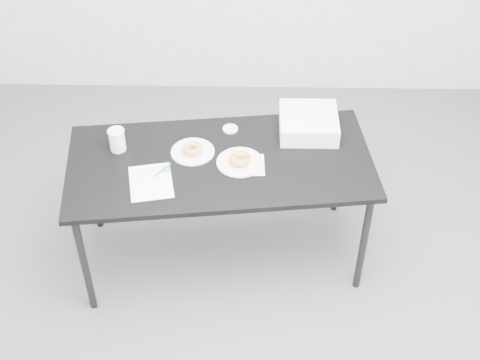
{
  "coord_description": "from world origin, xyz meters",
  "views": [
    {
      "loc": [
        0.11,
        -2.52,
        3.05
      ],
      "look_at": [
        0.06,
        0.02,
        0.77
      ],
      "focal_mm": 50.0,
      "sensor_mm": 36.0,
      "label": 1
    }
  ],
  "objects_px": {
    "table": "(220,168)",
    "bakery_box": "(308,123)",
    "plate_far": "(193,152)",
    "donut_far": "(193,149)",
    "pen": "(162,170)",
    "donut_near": "(240,159)",
    "scorecard": "(151,182)",
    "coffee_cup": "(117,140)",
    "plate_near": "(240,162)"
  },
  "relations": [
    {
      "from": "plate_far",
      "to": "coffee_cup",
      "type": "relative_size",
      "value": 1.84
    },
    {
      "from": "donut_far",
      "to": "donut_near",
      "type": "bearing_deg",
      "value": -18.7
    },
    {
      "from": "plate_far",
      "to": "plate_near",
      "type": "bearing_deg",
      "value": -18.7
    },
    {
      "from": "plate_far",
      "to": "bakery_box",
      "type": "relative_size",
      "value": 0.74
    },
    {
      "from": "donut_far",
      "to": "coffee_cup",
      "type": "distance_m",
      "value": 0.41
    },
    {
      "from": "plate_near",
      "to": "coffee_cup",
      "type": "height_order",
      "value": "coffee_cup"
    },
    {
      "from": "scorecard",
      "to": "plate_near",
      "type": "relative_size",
      "value": 1.1
    },
    {
      "from": "donut_near",
      "to": "table",
      "type": "bearing_deg",
      "value": 169.47
    },
    {
      "from": "plate_far",
      "to": "coffee_cup",
      "type": "distance_m",
      "value": 0.41
    },
    {
      "from": "table",
      "to": "bakery_box",
      "type": "relative_size",
      "value": 5.34
    },
    {
      "from": "plate_far",
      "to": "table",
      "type": "bearing_deg",
      "value": -24.06
    },
    {
      "from": "plate_near",
      "to": "scorecard",
      "type": "bearing_deg",
      "value": -160.84
    },
    {
      "from": "table",
      "to": "plate_far",
      "type": "height_order",
      "value": "plate_far"
    },
    {
      "from": "donut_far",
      "to": "coffee_cup",
      "type": "relative_size",
      "value": 0.87
    },
    {
      "from": "table",
      "to": "plate_far",
      "type": "relative_size",
      "value": 7.19
    },
    {
      "from": "pen",
      "to": "donut_near",
      "type": "distance_m",
      "value": 0.41
    },
    {
      "from": "plate_near",
      "to": "bakery_box",
      "type": "relative_size",
      "value": 0.78
    },
    {
      "from": "pen",
      "to": "plate_far",
      "type": "height_order",
      "value": "pen"
    },
    {
      "from": "scorecard",
      "to": "bakery_box",
      "type": "relative_size",
      "value": 0.86
    },
    {
      "from": "plate_far",
      "to": "bakery_box",
      "type": "distance_m",
      "value": 0.67
    },
    {
      "from": "plate_far",
      "to": "donut_far",
      "type": "xyz_separation_m",
      "value": [
        0.0,
        0.0,
        0.02
      ]
    },
    {
      "from": "pen",
      "to": "table",
      "type": "bearing_deg",
      "value": -37.28
    },
    {
      "from": "scorecard",
      "to": "plate_far",
      "type": "bearing_deg",
      "value": 39.75
    },
    {
      "from": "scorecard",
      "to": "bakery_box",
      "type": "xyz_separation_m",
      "value": [
        0.83,
        0.45,
        0.05
      ]
    },
    {
      "from": "plate_near",
      "to": "coffee_cup",
      "type": "xyz_separation_m",
      "value": [
        -0.66,
        0.11,
        0.06
      ]
    },
    {
      "from": "scorecard",
      "to": "coffee_cup",
      "type": "xyz_separation_m",
      "value": [
        -0.21,
        0.26,
        0.06
      ]
    },
    {
      "from": "scorecard",
      "to": "coffee_cup",
      "type": "distance_m",
      "value": 0.34
    },
    {
      "from": "table",
      "to": "plate_near",
      "type": "bearing_deg",
      "value": -17.29
    },
    {
      "from": "table",
      "to": "bakery_box",
      "type": "xyz_separation_m",
      "value": [
        0.48,
        0.27,
        0.11
      ]
    },
    {
      "from": "plate_near",
      "to": "plate_far",
      "type": "relative_size",
      "value": 1.05
    },
    {
      "from": "table",
      "to": "pen",
      "type": "distance_m",
      "value": 0.32
    },
    {
      "from": "donut_far",
      "to": "bakery_box",
      "type": "height_order",
      "value": "bakery_box"
    },
    {
      "from": "plate_near",
      "to": "donut_far",
      "type": "relative_size",
      "value": 2.24
    },
    {
      "from": "bakery_box",
      "to": "table",
      "type": "bearing_deg",
      "value": -150.82
    },
    {
      "from": "pen",
      "to": "donut_near",
      "type": "height_order",
      "value": "donut_near"
    },
    {
      "from": "plate_near",
      "to": "bakery_box",
      "type": "height_order",
      "value": "bakery_box"
    },
    {
      "from": "scorecard",
      "to": "plate_far",
      "type": "distance_m",
      "value": 0.32
    },
    {
      "from": "table",
      "to": "scorecard",
      "type": "bearing_deg",
      "value": -159.71
    },
    {
      "from": "table",
      "to": "donut_near",
      "type": "bearing_deg",
      "value": -17.29
    },
    {
      "from": "pen",
      "to": "coffee_cup",
      "type": "bearing_deg",
      "value": 91.14
    },
    {
      "from": "scorecard",
      "to": "table",
      "type": "bearing_deg",
      "value": 15.69
    },
    {
      "from": "table",
      "to": "coffee_cup",
      "type": "relative_size",
      "value": 13.26
    },
    {
      "from": "scorecard",
      "to": "donut_far",
      "type": "relative_size",
      "value": 2.46
    },
    {
      "from": "donut_near",
      "to": "plate_far",
      "type": "xyz_separation_m",
      "value": [
        -0.26,
        0.09,
        -0.03
      ]
    },
    {
      "from": "donut_near",
      "to": "coffee_cup",
      "type": "bearing_deg",
      "value": 170.98
    },
    {
      "from": "pen",
      "to": "bakery_box",
      "type": "bearing_deg",
      "value": -29.56
    },
    {
      "from": "plate_far",
      "to": "donut_far",
      "type": "bearing_deg",
      "value": 0.0
    },
    {
      "from": "bakery_box",
      "to": "scorecard",
      "type": "bearing_deg",
      "value": -151.69
    },
    {
      "from": "table",
      "to": "bakery_box",
      "type": "bearing_deg",
      "value": 22.38
    },
    {
      "from": "scorecard",
      "to": "donut_near",
      "type": "relative_size",
      "value": 2.34
    }
  ]
}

